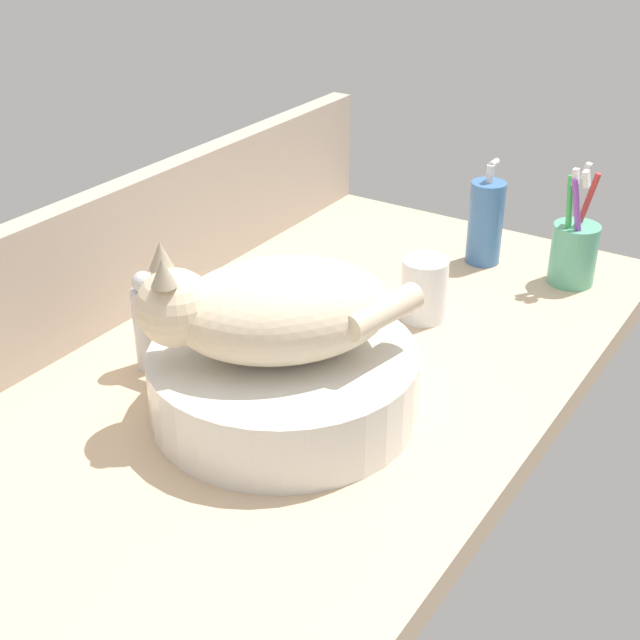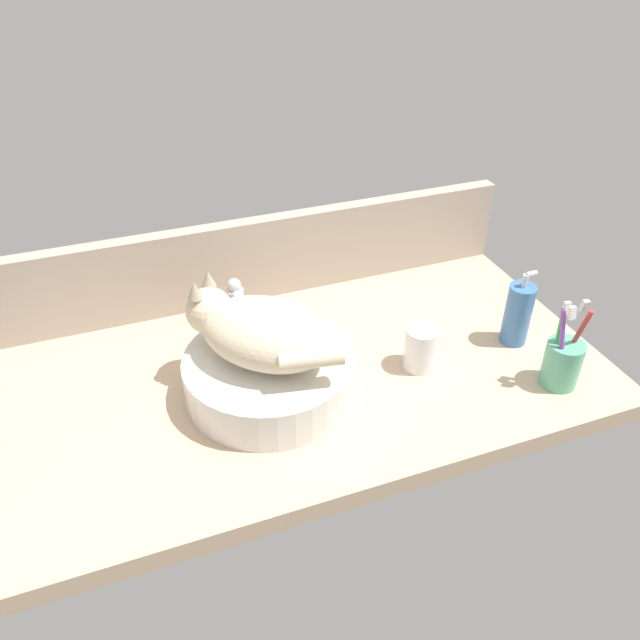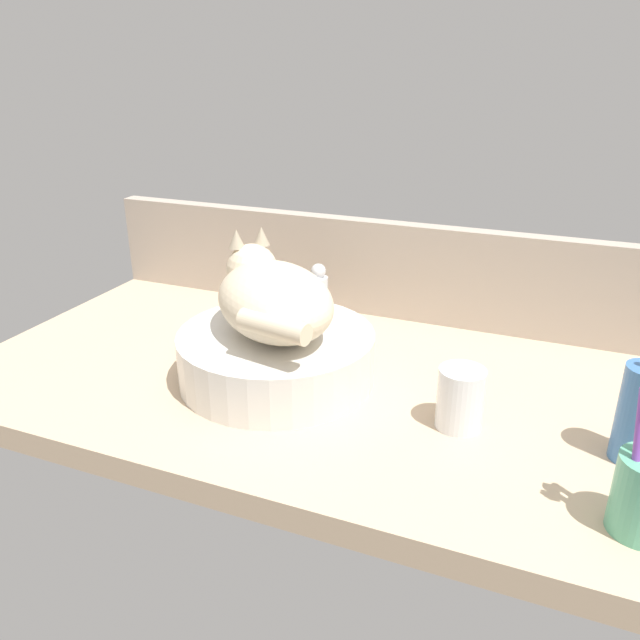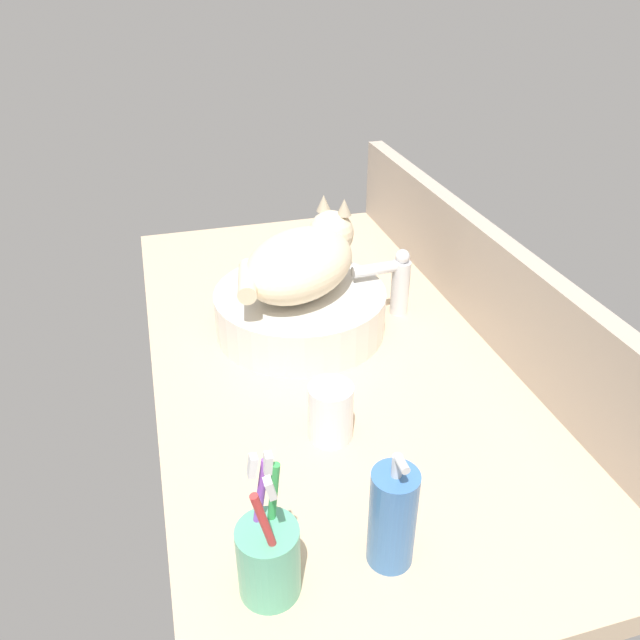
# 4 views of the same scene
# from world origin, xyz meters

# --- Properties ---
(ground_plane) EXTENTS (1.21, 0.63, 0.04)m
(ground_plane) POSITION_xyz_m (0.00, 0.00, -0.02)
(ground_plane) COLOR #D1B28E
(backsplash_panel) EXTENTS (1.21, 0.04, 0.19)m
(backsplash_panel) POSITION_xyz_m (0.00, 0.30, 0.10)
(backsplash_panel) COLOR #AD9E8E
(backsplash_panel) RESTS_ON ground_plane
(sink_basin) EXTENTS (0.32, 0.32, 0.08)m
(sink_basin) POSITION_xyz_m (-0.07, -0.04, 0.04)
(sink_basin) COLOR silver
(sink_basin) RESTS_ON ground_plane
(cat) EXTENTS (0.30, 0.30, 0.14)m
(cat) POSITION_xyz_m (-0.08, -0.03, 0.14)
(cat) COLOR beige
(cat) RESTS_ON sink_basin
(faucet) EXTENTS (0.04, 0.12, 0.14)m
(faucet) POSITION_xyz_m (-0.08, 0.15, 0.07)
(faucet) COLOR silver
(faucet) RESTS_ON ground_plane
(soap_dispenser) EXTENTS (0.06, 0.06, 0.17)m
(soap_dispenser) POSITION_xyz_m (0.46, -0.06, 0.07)
(soap_dispenser) COLOR #3F72B2
(soap_dispenser) RESTS_ON ground_plane
(water_glass) EXTENTS (0.07, 0.07, 0.09)m
(water_glass) POSITION_xyz_m (0.23, -0.07, 0.04)
(water_glass) COLOR white
(water_glass) RESTS_ON ground_plane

